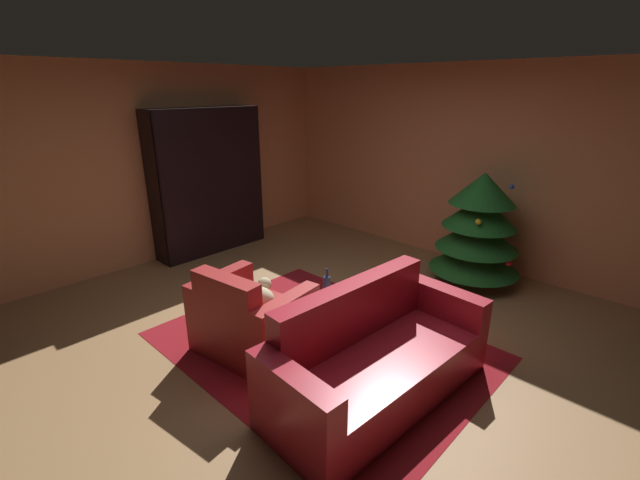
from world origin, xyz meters
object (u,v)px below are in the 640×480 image
object	(u,v)px
coffee_table	(334,314)
armchair_red	(251,321)
bookshelf_unit	(215,184)
decorated_tree	(478,229)
couch_red	(375,360)
book_stack_on_table	(342,302)
bottle_on_table	(327,287)

from	to	relation	value
coffee_table	armchair_red	bearing A→B (deg)	-140.79
bookshelf_unit	decorated_tree	xyz separation A→B (m)	(3.28, 1.49, -0.29)
couch_red	armchair_red	bearing A→B (deg)	-164.88
decorated_tree	book_stack_on_table	bearing A→B (deg)	-93.91
coffee_table	decorated_tree	bearing A→B (deg)	84.74
couch_red	bottle_on_table	size ratio (longest dim) A/B	6.30
book_stack_on_table	bottle_on_table	size ratio (longest dim) A/B	0.77
armchair_red	bottle_on_table	size ratio (longest dim) A/B	3.44
bookshelf_unit	couch_red	size ratio (longest dim) A/B	1.05
armchair_red	decorated_tree	bearing A→B (deg)	74.23
bottle_on_table	armchair_red	bearing A→B (deg)	-125.93
bottle_on_table	coffee_table	bearing A→B (deg)	-28.09
book_stack_on_table	decorated_tree	bearing A→B (deg)	86.09
coffee_table	book_stack_on_table	size ratio (longest dim) A/B	3.01
couch_red	bookshelf_unit	bearing A→B (deg)	164.52
bookshelf_unit	coffee_table	world-z (taller)	bookshelf_unit
couch_red	decorated_tree	xyz separation A→B (m)	(-0.36, 2.50, 0.39)
book_stack_on_table	decorated_tree	world-z (taller)	decorated_tree
coffee_table	bottle_on_table	xyz separation A→B (m)	(-0.17, 0.09, 0.16)
bottle_on_table	decorated_tree	xyz separation A→B (m)	(0.39, 2.25, 0.11)
armchair_red	coffee_table	bearing A→B (deg)	39.21
bookshelf_unit	bottle_on_table	bearing A→B (deg)	-14.61
bookshelf_unit	decorated_tree	world-z (taller)	bookshelf_unit
bookshelf_unit	coffee_table	distance (m)	3.23
armchair_red	book_stack_on_table	world-z (taller)	armchair_red
couch_red	book_stack_on_table	bearing A→B (deg)	158.91
armchair_red	coffee_table	xyz separation A→B (m)	(0.58, 0.47, 0.11)
armchair_red	decorated_tree	size ratio (longest dim) A/B	0.77
armchair_red	bottle_on_table	distance (m)	0.75
coffee_table	couch_red	bearing A→B (deg)	-15.77
bookshelf_unit	couch_red	world-z (taller)	bookshelf_unit
couch_red	book_stack_on_table	distance (m)	0.60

